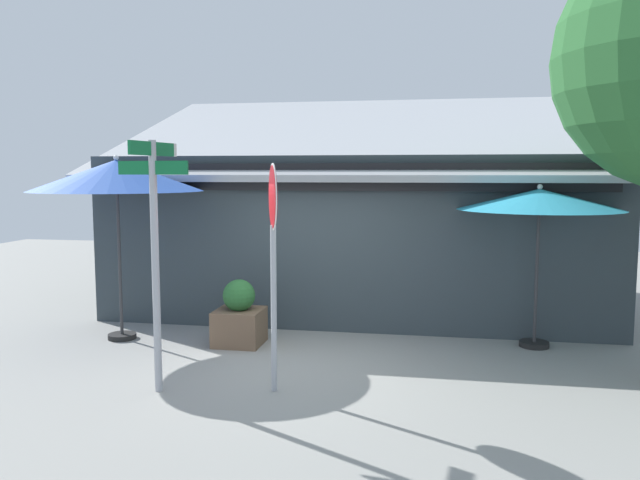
% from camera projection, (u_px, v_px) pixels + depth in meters
% --- Properties ---
extents(ground_plane, '(28.00, 28.00, 0.10)m').
position_uv_depth(ground_plane, '(295.00, 368.00, 8.68)').
color(ground_plane, gray).
extents(cafe_building, '(9.41, 5.79, 4.36)m').
position_uv_depth(cafe_building, '(363.00, 226.00, 12.82)').
color(cafe_building, '#333D42').
rests_on(cafe_building, ground).
extents(street_sign_post, '(0.92, 0.98, 3.01)m').
position_uv_depth(street_sign_post, '(155.00, 238.00, 7.42)').
color(street_sign_post, '#A8AAB2').
rests_on(street_sign_post, ground).
extents(stop_sign, '(0.29, 0.74, 2.74)m').
position_uv_depth(stop_sign, '(273.00, 233.00, 7.42)').
color(stop_sign, '#A8AAB2').
rests_on(stop_sign, ground).
extents(patio_umbrella_royal_blue_left, '(2.65, 2.65, 2.90)m').
position_uv_depth(patio_umbrella_royal_blue_left, '(117.00, 176.00, 9.73)').
color(patio_umbrella_royal_blue_left, black).
rests_on(patio_umbrella_royal_blue_left, ground).
extents(patio_umbrella_teal_center, '(2.41, 2.41, 2.46)m').
position_uv_depth(patio_umbrella_teal_center, '(539.00, 201.00, 9.31)').
color(patio_umbrella_teal_center, black).
rests_on(patio_umbrella_teal_center, ground).
extents(sidewalk_planter, '(0.71, 0.71, 1.01)m').
position_uv_depth(sidewalk_planter, '(239.00, 317.00, 9.64)').
color(sidewalk_planter, brown).
rests_on(sidewalk_planter, ground).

